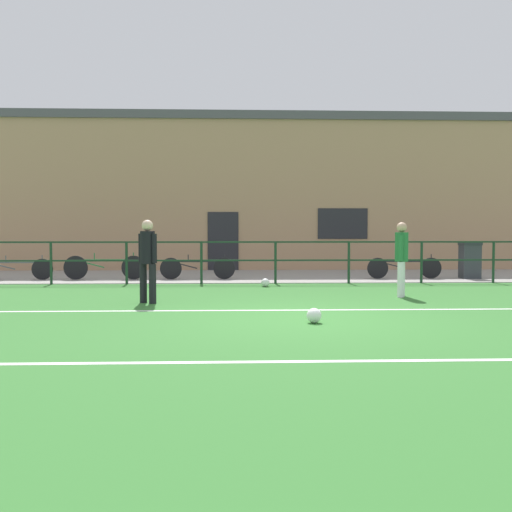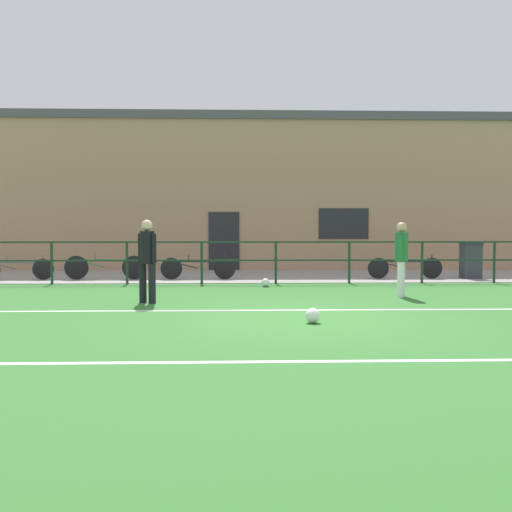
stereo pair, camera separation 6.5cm
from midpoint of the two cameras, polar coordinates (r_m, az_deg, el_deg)
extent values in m
cube|color=#33702D|center=(9.25, 4.45, -6.46)|extent=(60.00, 44.00, 0.04)
cube|color=white|center=(10.17, 3.85, -5.51)|extent=(36.00, 0.11, 0.00)
cube|color=white|center=(6.31, 7.64, -10.57)|extent=(36.00, 0.11, 0.00)
cube|color=gray|center=(17.66, 1.31, -2.03)|extent=(48.00, 5.00, 0.02)
cylinder|color=#193823|center=(15.89, -20.26, -0.66)|extent=(0.07, 0.07, 1.15)
cylinder|color=#193823|center=(15.38, -13.16, -0.67)|extent=(0.07, 0.07, 1.15)
cylinder|color=#193823|center=(15.13, -5.71, -0.67)|extent=(0.07, 0.07, 1.15)
cylinder|color=#193823|center=(15.13, 1.87, -0.66)|extent=(0.07, 0.07, 1.15)
cylinder|color=#193823|center=(15.40, 9.32, -0.63)|extent=(0.07, 0.07, 1.15)
cylinder|color=#193823|center=(15.92, 16.39, -0.60)|extent=(0.07, 0.07, 1.15)
cylinder|color=#193823|center=(16.66, 22.93, -0.56)|extent=(0.07, 0.07, 1.15)
cube|color=#193823|center=(15.11, 1.88, 1.44)|extent=(36.00, 0.04, 0.04)
cube|color=#193823|center=(15.13, 1.87, -0.44)|extent=(36.00, 0.04, 0.04)
cube|color=tan|center=(21.34, 0.72, 6.01)|extent=(28.00, 2.40, 5.41)
cube|color=#232328|center=(20.07, -3.46, 1.50)|extent=(1.10, 0.04, 2.10)
cube|color=#232328|center=(20.42, 8.73, 3.28)|extent=(1.80, 0.04, 1.10)
cube|color=#4C4C51|center=(21.69, 0.73, 13.56)|extent=(28.00, 2.56, 0.30)
cylinder|color=black|center=(11.37, -11.57, -2.73)|extent=(0.14, 0.14, 0.78)
cylinder|color=black|center=(11.20, -10.65, -2.80)|extent=(0.14, 0.14, 0.78)
cylinder|color=black|center=(11.24, -11.15, 0.86)|extent=(0.29, 0.29, 0.65)
sphere|color=beige|center=(11.24, -11.17, 3.07)|extent=(0.22, 0.22, 0.22)
cylinder|color=black|center=(11.36, -11.79, 0.79)|extent=(0.10, 0.10, 0.58)
cylinder|color=black|center=(11.12, -10.48, 0.76)|extent=(0.10, 0.10, 0.58)
cylinder|color=white|center=(12.67, 14.49, -2.25)|extent=(0.14, 0.14, 0.77)
cylinder|color=white|center=(12.43, 14.37, -2.34)|extent=(0.14, 0.14, 0.77)
cylinder|color=#237038|center=(12.51, 14.47, 0.91)|extent=(0.28, 0.28, 0.63)
sphere|color=tan|center=(12.50, 14.49, 2.85)|extent=(0.22, 0.22, 0.22)
cylinder|color=#237038|center=(12.68, 14.55, 0.85)|extent=(0.10, 0.10, 0.57)
cylinder|color=#237038|center=(12.34, 14.38, 0.80)|extent=(0.10, 0.10, 0.57)
sphere|color=white|center=(8.78, 5.73, -6.06)|extent=(0.23, 0.23, 0.23)
sphere|color=white|center=(14.31, 0.82, -2.73)|extent=(0.21, 0.21, 0.21)
cylinder|color=black|center=(16.96, -17.99, -1.14)|extent=(0.69, 0.04, 0.69)
cylinder|color=black|center=(16.58, -12.48, -1.16)|extent=(0.69, 0.04, 0.69)
cube|color=#1E6633|center=(16.74, -15.28, -0.38)|extent=(1.29, 0.04, 0.04)
cube|color=#1E6633|center=(16.84, -16.64, -0.77)|extent=(0.81, 0.03, 0.25)
cylinder|color=#1E6633|center=(16.80, -16.24, -0.04)|extent=(0.03, 0.03, 0.20)
cylinder|color=#1E6633|center=(16.56, -12.49, -0.14)|extent=(0.03, 0.03, 0.28)
cylinder|color=black|center=(16.42, -8.78, -1.27)|extent=(0.63, 0.04, 0.63)
cylinder|color=black|center=(16.31, -3.37, -1.27)|extent=(0.63, 0.04, 0.63)
cube|color=black|center=(16.34, -6.09, -0.56)|extent=(1.21, 0.04, 0.04)
cube|color=black|center=(16.38, -7.43, -0.92)|extent=(0.76, 0.03, 0.23)
cylinder|color=black|center=(16.35, -7.03, -0.21)|extent=(0.03, 0.03, 0.20)
cylinder|color=black|center=(16.30, -3.37, -0.31)|extent=(0.03, 0.03, 0.28)
cylinder|color=black|center=(17.25, -21.04, -1.27)|extent=(0.61, 0.04, 0.61)
cube|color=#4C5156|center=(17.50, -23.41, -0.61)|extent=(1.19, 0.04, 0.04)
cube|color=#4C5156|center=(17.64, -24.56, -0.92)|extent=(0.75, 0.03, 0.22)
cylinder|color=#4C5156|center=(17.59, -24.23, -0.28)|extent=(0.03, 0.03, 0.20)
cylinder|color=#4C5156|center=(17.23, -21.05, -0.38)|extent=(0.03, 0.03, 0.28)
cylinder|color=black|center=(16.83, 12.19, -1.23)|extent=(0.62, 0.04, 0.62)
cylinder|color=black|center=(17.29, 17.30, -1.18)|extent=(0.62, 0.04, 0.62)
cube|color=black|center=(17.03, 14.78, -0.53)|extent=(1.24, 0.04, 0.04)
cube|color=black|center=(16.93, 13.49, -0.88)|extent=(0.78, 0.03, 0.23)
cylinder|color=black|center=(16.95, 13.89, -0.20)|extent=(0.03, 0.03, 0.20)
cylinder|color=black|center=(17.28, 17.31, -0.29)|extent=(0.03, 0.03, 0.28)
cube|color=#33383D|center=(17.73, 20.85, -0.55)|extent=(0.53, 0.44, 0.99)
cube|color=#282C30|center=(17.71, 20.88, 1.17)|extent=(0.56, 0.47, 0.08)
camera|label=1|loc=(0.03, -90.14, -0.01)|focal=39.27mm
camera|label=2|loc=(0.03, 89.86, 0.01)|focal=39.27mm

